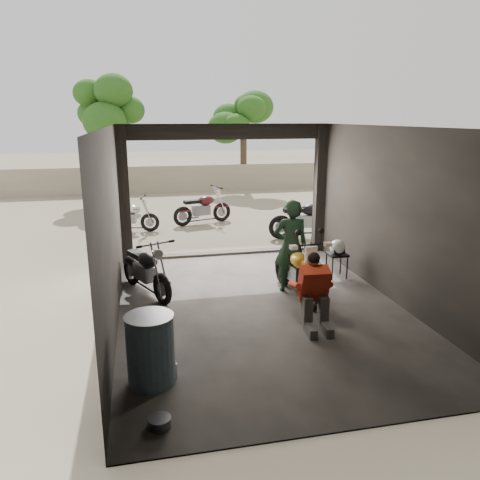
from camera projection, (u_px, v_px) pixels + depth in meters
name	position (u px, v px, depth m)	size (l,w,h in m)	color
ground	(261.00, 309.00, 8.44)	(80.00, 80.00, 0.00)	#7A6D56
garage	(254.00, 233.00, 8.62)	(7.00, 7.13, 3.20)	#2D2B28
boundary_wall	(184.00, 178.00, 21.51)	(18.00, 0.30, 1.20)	gray
tree_left	(110.00, 100.00, 18.61)	(2.20, 2.20, 5.60)	#382B1E
tree_right	(244.00, 112.00, 21.32)	(2.20, 2.20, 5.00)	#382B1E
main_bike	(297.00, 267.00, 8.87)	(0.74, 1.81, 1.20)	#F2E5CC
left_bike	(145.00, 266.00, 9.01)	(0.70, 1.69, 1.14)	black
outside_bike_a	(128.00, 214.00, 13.95)	(0.65, 1.59, 1.07)	black
outside_bike_b	(203.00, 206.00, 14.97)	(0.72, 1.76, 1.19)	#481119
outside_bike_c	(307.00, 216.00, 13.20)	(0.79, 1.91, 1.29)	black
rider	(291.00, 246.00, 9.07)	(0.67, 0.44, 1.84)	black
mechanic	(316.00, 294.00, 7.47)	(0.62, 0.84, 1.21)	red
stool	(337.00, 257.00, 9.93)	(0.40, 0.40, 0.55)	black
helmet	(337.00, 247.00, 9.82)	(0.33, 0.35, 0.31)	white
oil_drum	(151.00, 351.00, 5.96)	(0.61, 0.61, 0.94)	#405D6C
sign_post	(374.00, 191.00, 11.10)	(0.81, 0.08, 2.43)	black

